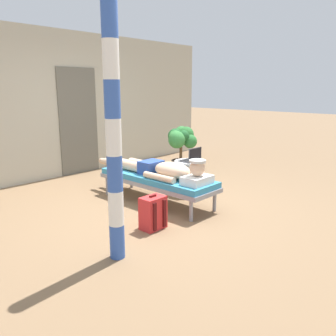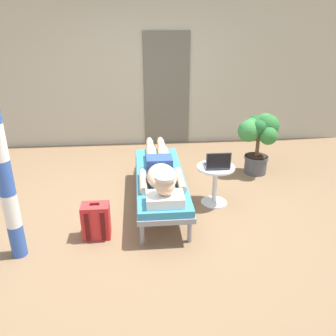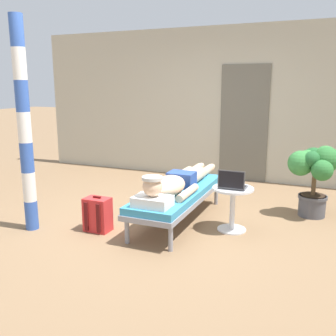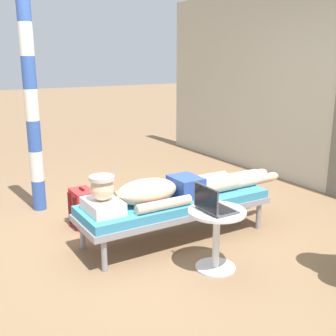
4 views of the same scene
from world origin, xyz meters
name	(u,v)px [view 2 (image 2 of 4)]	position (x,y,z in m)	size (l,w,h in m)	color
ground_plane	(147,208)	(0.00, 0.00, 0.00)	(40.00, 40.00, 0.00)	#846647
house_wall_back	(150,71)	(0.19, 2.61, 1.35)	(7.60, 0.20, 2.70)	#B2AD99
house_door_panel	(167,90)	(0.48, 2.50, 1.02)	(0.84, 0.03, 2.04)	#625F54
lounge_chair	(160,180)	(0.19, 0.09, 0.35)	(0.61, 1.92, 0.42)	gray
person_reclining	(161,170)	(0.19, 0.01, 0.52)	(0.53, 2.17, 0.33)	white
side_table	(215,178)	(0.89, 0.05, 0.36)	(0.48, 0.48, 0.52)	silver
laptop	(217,164)	(0.89, 0.00, 0.58)	(0.31, 0.24, 0.23)	#4C4C51
backpack	(96,221)	(-0.57, -0.58, 0.20)	(0.30, 0.26, 0.42)	red
potted_plant	(259,135)	(1.74, 0.95, 0.63)	(0.63, 0.56, 0.93)	#4C4C51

